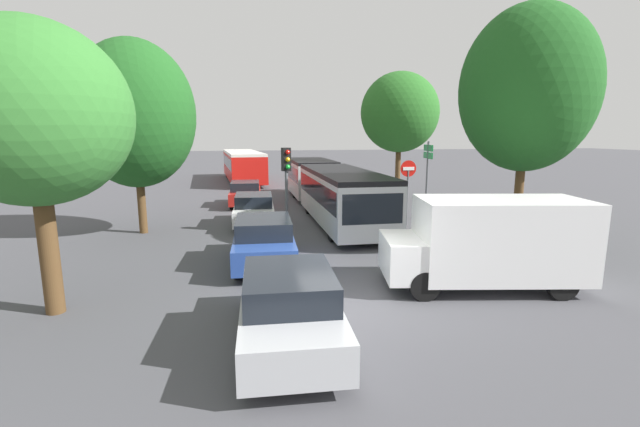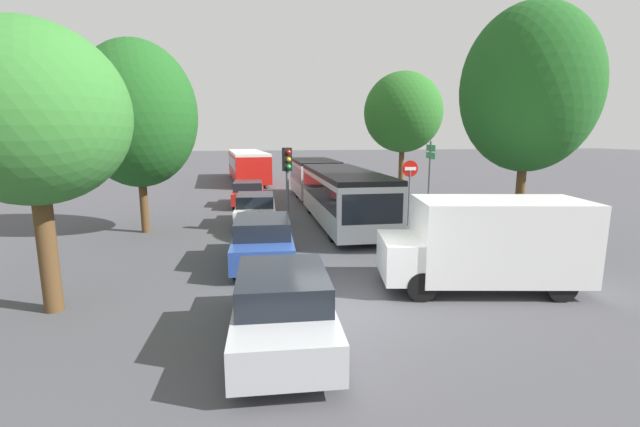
% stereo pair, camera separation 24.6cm
% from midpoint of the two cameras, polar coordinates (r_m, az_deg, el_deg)
% --- Properties ---
extents(ground_plane, '(200.00, 200.00, 0.00)m').
position_cam_midpoint_polar(ground_plane, '(10.24, 4.02, -11.89)').
color(ground_plane, '#47474C').
extents(articulated_bus, '(2.68, 16.00, 2.37)m').
position_cam_midpoint_polar(articulated_bus, '(21.94, 0.55, 3.86)').
color(articulated_bus, silver).
rests_on(articulated_bus, ground).
extents(city_bus_rear, '(3.37, 11.84, 2.52)m').
position_cam_midpoint_polar(city_bus_rear, '(36.89, -10.45, 6.50)').
color(city_bus_rear, red).
rests_on(city_bus_rear, ground).
extents(queued_car_silver, '(1.99, 4.24, 1.44)m').
position_cam_midpoint_polar(queued_car_silver, '(8.21, -5.05, -12.23)').
color(queued_car_silver, '#B7BABF').
rests_on(queued_car_silver, ground).
extents(queued_car_blue, '(1.98, 4.22, 1.43)m').
position_cam_midpoint_polar(queued_car_blue, '(13.13, -8.04, -3.58)').
color(queued_car_blue, '#284799').
rests_on(queued_car_blue, ground).
extents(queued_car_white, '(1.89, 4.03, 1.37)m').
position_cam_midpoint_polar(queued_car_white, '(18.83, -9.16, 0.55)').
color(queued_car_white, white).
rests_on(queued_car_white, ground).
extents(queued_car_red, '(1.87, 3.98, 1.35)m').
position_cam_midpoint_polar(queued_car_red, '(24.13, -10.20, 2.66)').
color(queued_car_red, '#B21E19').
rests_on(queued_car_red, ground).
extents(white_van, '(5.27, 2.84, 2.31)m').
position_cam_midpoint_polar(white_van, '(11.65, 21.24, -3.41)').
color(white_van, white).
rests_on(white_van, ground).
extents(traffic_light, '(0.38, 0.40, 3.40)m').
position_cam_midpoint_polar(traffic_light, '(16.75, -4.92, 5.65)').
color(traffic_light, '#56595E').
rests_on(traffic_light, ground).
extents(no_entry_sign, '(0.70, 0.08, 2.82)m').
position_cam_midpoint_polar(no_entry_sign, '(18.72, 11.26, 4.08)').
color(no_entry_sign, '#56595E').
rests_on(no_entry_sign, ground).
extents(direction_sign_post, '(0.31, 1.39, 3.60)m').
position_cam_midpoint_polar(direction_sign_post, '(20.30, 13.82, 6.38)').
color(direction_sign_post, '#56595E').
rests_on(direction_sign_post, ground).
extents(tree_left_near, '(3.90, 3.90, 6.22)m').
position_cam_midpoint_polar(tree_left_near, '(10.88, -34.54, 10.30)').
color(tree_left_near, '#51381E').
rests_on(tree_left_near, ground).
extents(tree_left_mid, '(4.55, 4.55, 7.47)m').
position_cam_midpoint_polar(tree_left_mid, '(18.30, -23.81, 11.99)').
color(tree_left_mid, '#51381E').
rests_on(tree_left_mid, ground).
extents(tree_right_near, '(4.25, 4.25, 7.97)m').
position_cam_midpoint_polar(tree_right_near, '(15.70, 25.51, 14.70)').
color(tree_right_near, '#51381E').
rests_on(tree_right_near, ground).
extents(tree_right_mid, '(4.51, 4.51, 7.47)m').
position_cam_midpoint_polar(tree_right_mid, '(25.87, 10.30, 13.11)').
color(tree_right_mid, '#51381E').
rests_on(tree_right_mid, ground).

